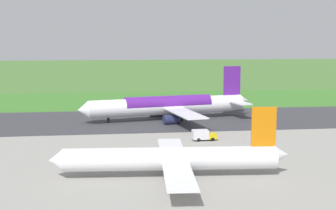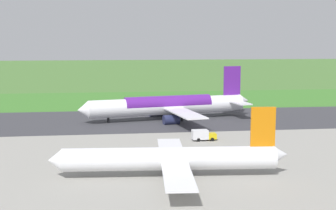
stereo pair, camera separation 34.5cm
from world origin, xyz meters
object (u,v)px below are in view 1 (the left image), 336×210
at_px(airliner_main, 169,105).
at_px(no_stopping_sign, 234,98).
at_px(service_truck_baggage, 203,135).
at_px(traffic_cone_orange, 222,102).
at_px(airliner_parked_mid, 172,158).

height_order(airliner_main, no_stopping_sign, airliner_main).
bearing_deg(airliner_main, service_truck_baggage, 98.20).
distance_m(service_truck_baggage, traffic_cone_orange, 67.23).
bearing_deg(service_truck_baggage, no_stopping_sign, -111.24).
bearing_deg(traffic_cone_orange, no_stopping_sign, -155.59).
relative_size(airliner_parked_mid, traffic_cone_orange, 77.25).
height_order(no_stopping_sign, traffic_cone_orange, no_stopping_sign).
xyz_separation_m(airliner_main, service_truck_baggage, (-4.32, 29.97, -2.95)).
bearing_deg(airliner_parked_mid, traffic_cone_orange, -109.15).
relative_size(airliner_main, no_stopping_sign, 20.32).
height_order(airliner_parked_mid, service_truck_baggage, airliner_parked_mid).
relative_size(airliner_main, service_truck_baggage, 9.15).
height_order(service_truck_baggage, traffic_cone_orange, service_truck_baggage).
bearing_deg(no_stopping_sign, service_truck_baggage, 68.76).
bearing_deg(no_stopping_sign, airliner_parked_mid, 68.49).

